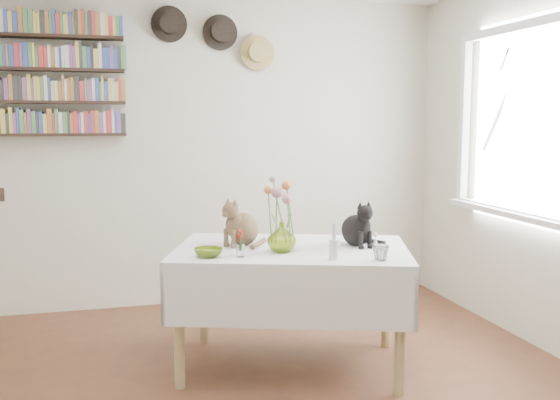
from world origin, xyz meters
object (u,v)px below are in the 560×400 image
object	(u,v)px
dining_table	(292,277)
flower_vase	(282,237)
tabby_cat	(243,220)
bookshelf_unit	(55,75)
black_cat	(356,222)

from	to	relation	value
dining_table	flower_vase	xyz separation A→B (m)	(-0.09, -0.10, 0.27)
tabby_cat	bookshelf_unit	xyz separation A→B (m)	(-1.16, 1.26, 0.95)
tabby_cat	black_cat	xyz separation A→B (m)	(0.66, -0.20, -0.01)
tabby_cat	flower_vase	size ratio (longest dim) A/B	1.72
dining_table	black_cat	world-z (taller)	black_cat
flower_vase	dining_table	bearing A→B (deg)	48.71
black_cat	dining_table	bearing A→B (deg)	169.31
tabby_cat	black_cat	bearing A→B (deg)	39.12
black_cat	bookshelf_unit	xyz separation A→B (m)	(-1.82, 1.46, 0.95)
black_cat	flower_vase	size ratio (longest dim) A/B	1.64
black_cat	bookshelf_unit	world-z (taller)	bookshelf_unit
dining_table	black_cat	size ratio (longest dim) A/B	5.57
tabby_cat	flower_vase	bearing A→B (deg)	-2.74
dining_table	bookshelf_unit	distance (m)	2.39
dining_table	bookshelf_unit	xyz separation A→B (m)	(-1.42, 1.43, 1.28)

